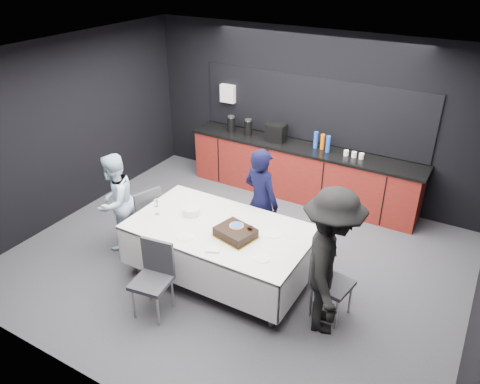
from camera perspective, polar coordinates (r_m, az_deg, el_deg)
name	(u,v)px	position (r m, az deg, el deg)	size (l,w,h in m)	color
ground	(236,260)	(6.68, -0.44, -8.30)	(6.00, 6.00, 0.00)	#444449
room_shell	(236,137)	(5.77, -0.50, 6.67)	(6.04, 5.04, 2.82)	white
kitchenette	(301,167)	(8.12, 7.42, 3.01)	(4.10, 0.64, 2.05)	maroon
party_table	(220,236)	(6.03, -2.40, -5.38)	(2.32, 1.32, 0.78)	#99999E
cake_assembly	(236,232)	(5.73, -0.54, -4.95)	(0.56, 0.49, 0.16)	gold
plate_stack	(191,211)	(6.22, -5.95, -2.31)	(0.23, 0.23, 0.10)	white
loose_plate_near	(185,237)	(5.80, -6.71, -5.41)	(0.22, 0.22, 0.01)	white
loose_plate_right_a	(273,234)	(5.83, 4.02, -5.09)	(0.22, 0.22, 0.01)	white
loose_plate_right_b	(262,258)	(5.41, 2.71, -8.04)	(0.19, 0.19, 0.01)	white
loose_plate_far	(235,211)	(6.28, -0.67, -2.34)	(0.19, 0.19, 0.01)	white
fork_pile	(213,250)	(5.52, -3.31, -7.04)	(0.17, 0.11, 0.03)	white
champagne_flute	(156,204)	(6.23, -10.19, -1.43)	(0.06, 0.06, 0.22)	white
chair_left	(145,212)	(6.87, -11.47, -2.43)	(0.53, 0.53, 0.92)	#323237
chair_right	(327,276)	(5.64, 10.57, -10.03)	(0.48, 0.48, 0.92)	#323237
chair_near	(154,273)	(5.68, -10.41, -9.65)	(0.48, 0.48, 0.92)	#323237
person_center	(261,202)	(6.49, 2.57, -1.17)	(0.58, 0.38, 1.58)	black
person_left	(115,202)	(6.86, -14.95, -1.16)	(0.70, 0.54, 1.43)	#C7E2FA
person_right	(330,263)	(5.24, 10.92, -8.46)	(1.15, 0.66, 1.79)	black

